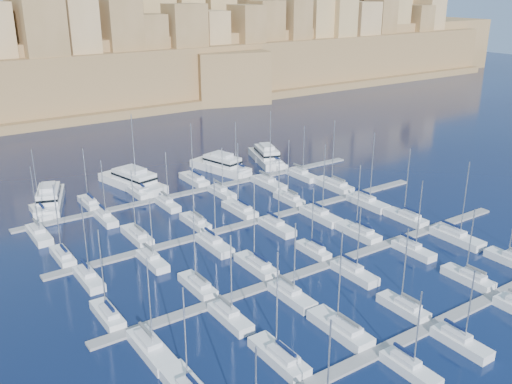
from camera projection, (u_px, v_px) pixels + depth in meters
ground at (289, 239)px, 105.24m from camera, size 600.00×600.00×0.00m
pontoon_near at (438, 323)px, 78.80m from camera, size 84.00×2.00×0.40m
pontoon_mid_near at (332, 263)px, 95.86m from camera, size 84.00×2.00×0.40m
pontoon_mid_far at (258, 220)px, 112.93m from camera, size 84.00×2.00×0.40m
pontoon_far at (204, 189)px, 129.99m from camera, size 84.00×2.00×0.40m
sailboat_1 at (279, 357)px, 70.77m from camera, size 2.90×9.68×15.24m
sailboat_2 at (340, 328)px, 76.59m from camera, size 3.12×10.39×15.08m
sailboat_3 at (404, 307)px, 81.70m from camera, size 2.47×8.25×13.10m
sailboat_4 at (468, 278)px, 89.82m from camera, size 2.59×8.64×12.52m
sailboat_5 at (511, 260)px, 95.70m from camera, size 2.55×8.51×11.92m
sailboat_8 at (410, 368)px, 68.73m from camera, size 2.42×8.06×11.81m
sailboat_9 at (461, 342)px, 73.71m from camera, size 2.47×8.25×11.74m
sailboat_12 at (108, 315)px, 79.78m from camera, size 2.45×8.16×13.86m
sailboat_13 at (198, 286)px, 87.53m from camera, size 2.54×8.48×12.50m
sailboat_14 at (256, 265)px, 93.74m from camera, size 2.79×9.29×15.36m
sailboat_15 at (313, 250)px, 99.09m from camera, size 2.24×7.48×12.41m
sailboat_16 at (358, 232)px, 106.16m from camera, size 2.90×9.66×14.03m
sailboat_17 at (406, 218)px, 112.82m from camera, size 2.82×9.39×15.08m
sailboat_18 at (151, 349)px, 72.37m from camera, size 2.92×9.74×14.10m
sailboat_19 at (230, 317)px, 79.26m from camera, size 2.55×8.51×13.70m
sailboat_20 at (291, 296)px, 84.72m from camera, size 2.68×8.93×12.92m
sailboat_21 at (354, 272)px, 91.49m from camera, size 2.65×8.84×12.42m
sailboat_22 at (413, 250)px, 99.27m from camera, size 2.48×8.25×13.89m
sailboat_23 at (457, 237)px, 104.08m from camera, size 3.08×10.27×15.61m
sailboat_24 at (63, 256)px, 96.91m from camera, size 2.39×7.95×13.84m
sailboat_25 at (137, 236)px, 104.76m from camera, size 2.81×9.36×13.53m
sailboat_26 at (196, 222)px, 110.80m from camera, size 2.58×8.60×13.44m
sailboat_27 at (240, 210)px, 116.84m from camera, size 2.92×9.72×15.04m
sailboat_28 at (289, 199)px, 122.73m from camera, size 2.48×8.25×13.98m
sailboat_29 at (334, 185)px, 130.93m from camera, size 3.21×10.70×16.10m
sailboat_30 at (89, 278)px, 89.67m from camera, size 2.57×8.55×14.77m
sailboat_31 at (152, 260)px, 95.54m from camera, size 2.50×8.33×12.32m
sailboat_32 at (214, 244)px, 101.31m from camera, size 2.82×9.39×13.65m
sailboat_33 at (277, 226)px, 108.78m from camera, size 2.73×9.09×14.33m
sailboat_34 at (320, 215)px, 113.91m from camera, size 3.04×10.12×15.96m
sailboat_35 at (367, 202)px, 120.69m from camera, size 3.09×10.31×16.35m
sailboat_36 at (41, 213)px, 115.39m from camera, size 2.59×8.63×14.18m
sailboat_37 at (89, 203)px, 120.53m from camera, size 2.48×8.26×12.80m
sailboat_38 at (138, 190)px, 127.58m from camera, size 3.24×10.79×18.33m
sailboat_39 at (194, 180)px, 134.75m from camera, size 3.00×10.01×14.46m
sailboat_40 at (237, 171)px, 140.78m from camera, size 2.80×9.32×13.31m
sailboat_41 at (272, 163)px, 146.77m from camera, size 3.05×10.16×14.63m
sailboat_42 at (39, 234)px, 105.40m from camera, size 2.79×9.31×14.29m
sailboat_43 at (105, 218)px, 112.72m from camera, size 2.42×8.07×13.08m
sailboat_44 at (167, 204)px, 119.90m from camera, size 2.41×8.03×12.46m
sailboat_45 at (221, 192)px, 126.65m from camera, size 2.57×8.56×11.38m
sailboat_46 at (268, 183)px, 132.26m from camera, size 3.17×10.58×13.76m
sailboat_47 at (301, 175)px, 138.14m from camera, size 2.83×9.44×13.18m
motor_yacht_a at (49, 199)px, 120.06m from camera, size 10.45×17.47×5.25m
motor_yacht_b at (133, 180)px, 131.20m from camera, size 10.02×20.11×5.25m
motor_yacht_c at (221, 165)px, 142.41m from camera, size 9.24×17.59×5.25m
motor_yacht_d at (266, 156)px, 149.72m from camera, size 10.11×17.56×5.25m
fortified_city at (46, 65)px, 220.50m from camera, size 460.00×108.95×59.52m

